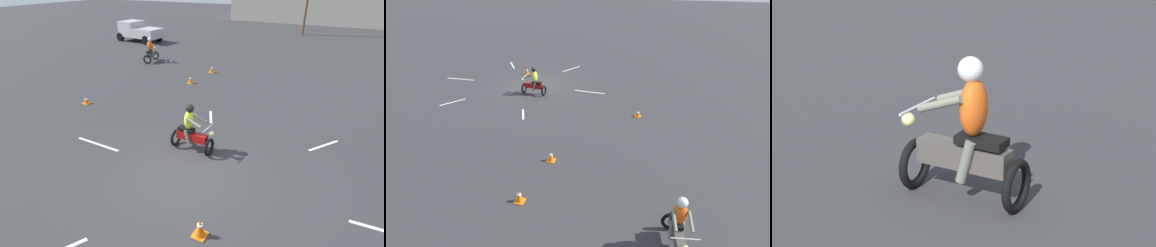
% 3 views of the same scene
% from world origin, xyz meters
% --- Properties ---
extents(motorcycle_rider_background, '(0.89, 1.55, 1.66)m').
position_xyz_m(motorcycle_rider_background, '(-8.56, 10.65, 0.73)').
color(motorcycle_rider_background, black).
rests_on(motorcycle_rider_background, ground).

